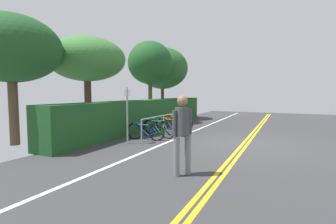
# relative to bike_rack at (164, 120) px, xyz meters

# --- Properties ---
(ground_plane) EXTENTS (30.53, 10.85, 0.05)m
(ground_plane) POSITION_rel_bike_rack_xyz_m (-0.52, -3.54, -0.66)
(ground_plane) COLOR #353538
(centre_line_yellow_inner) EXTENTS (27.48, 0.10, 0.00)m
(centre_line_yellow_inner) POSITION_rel_bike_rack_xyz_m (-0.52, -3.62, -0.64)
(centre_line_yellow_inner) COLOR gold
(centre_line_yellow_inner) RESTS_ON ground_plane
(centre_line_yellow_outer) EXTENTS (27.48, 0.10, 0.00)m
(centre_line_yellow_outer) POSITION_rel_bike_rack_xyz_m (-0.52, -3.46, -0.64)
(centre_line_yellow_outer) COLOR gold
(centre_line_yellow_outer) RESTS_ON ground_plane
(bike_lane_stripe_white) EXTENTS (27.48, 0.12, 0.00)m
(bike_lane_stripe_white) POSITION_rel_bike_rack_xyz_m (-0.52, -0.90, -0.64)
(bike_lane_stripe_white) COLOR white
(bike_lane_stripe_white) RESTS_ON ground_plane
(bike_rack) EXTENTS (3.74, 0.05, 0.86)m
(bike_rack) POSITION_rel_bike_rack_xyz_m (0.00, 0.00, 0.00)
(bike_rack) COLOR #9EA0A5
(bike_rack) RESTS_ON ground_plane
(bicycle_0) EXTENTS (0.46, 1.63, 0.69)m
(bicycle_0) POSITION_rel_bike_rack_xyz_m (-1.41, 0.09, -0.32)
(bicycle_0) COLOR black
(bicycle_0) RESTS_ON ground_plane
(bicycle_1) EXTENTS (0.57, 1.71, 0.76)m
(bicycle_1) POSITION_rel_bike_rack_xyz_m (-0.71, -0.10, -0.28)
(bicycle_1) COLOR black
(bicycle_1) RESTS_ON ground_plane
(bicycle_2) EXTENTS (0.46, 1.73, 0.72)m
(bicycle_2) POSITION_rel_bike_rack_xyz_m (-0.03, 0.08, -0.31)
(bicycle_2) COLOR black
(bicycle_2) RESTS_ON ground_plane
(bicycle_3) EXTENTS (0.46, 1.64, 0.71)m
(bicycle_3) POSITION_rel_bike_rack_xyz_m (0.63, -0.07, -0.31)
(bicycle_3) COLOR black
(bicycle_3) RESTS_ON ground_plane
(bicycle_4) EXTENTS (0.56, 1.79, 0.77)m
(bicycle_4) POSITION_rel_bike_rack_xyz_m (1.30, -0.08, -0.28)
(bicycle_4) COLOR black
(bicycle_4) RESTS_ON ground_plane
(pedestrian) EXTENTS (0.41, 0.33, 1.77)m
(pedestrian) POSITION_rel_bike_rack_xyz_m (-4.68, -2.78, 0.39)
(pedestrian) COLOR slate
(pedestrian) RESTS_ON ground_plane
(sign_post_near) EXTENTS (0.36, 0.06, 2.02)m
(sign_post_near) POSITION_rel_bike_rack_xyz_m (-2.33, 0.29, 0.59)
(sign_post_near) COLOR gray
(sign_post_near) RESTS_ON ground_plane
(hedge_backdrop) EXTENTS (12.69, 1.01, 1.46)m
(hedge_backdrop) POSITION_rel_bike_rack_xyz_m (1.50, 1.64, 0.09)
(hedge_backdrop) COLOR #1C4C21
(hedge_backdrop) RESTS_ON ground_plane
(tree_near_left) EXTENTS (3.34, 3.34, 4.49)m
(tree_near_left) POSITION_rel_bike_rack_xyz_m (-4.20, 3.74, 2.67)
(tree_near_left) COLOR brown
(tree_near_left) RESTS_ON ground_plane
(tree_mid) EXTENTS (3.29, 3.29, 4.22)m
(tree_mid) POSITION_rel_bike_rack_xyz_m (-1.36, 3.01, 2.61)
(tree_mid) COLOR #473323
(tree_mid) RESTS_ON ground_plane
(tree_far_right) EXTENTS (2.63, 2.63, 4.85)m
(tree_far_right) POSITION_rel_bike_rack_xyz_m (3.35, 2.55, 2.93)
(tree_far_right) COLOR brown
(tree_far_right) RESTS_ON ground_plane
(tree_extra) EXTENTS (3.52, 3.52, 4.93)m
(tree_extra) POSITION_rel_bike_rack_xyz_m (5.90, 3.01, 2.86)
(tree_extra) COLOR #473323
(tree_extra) RESTS_ON ground_plane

